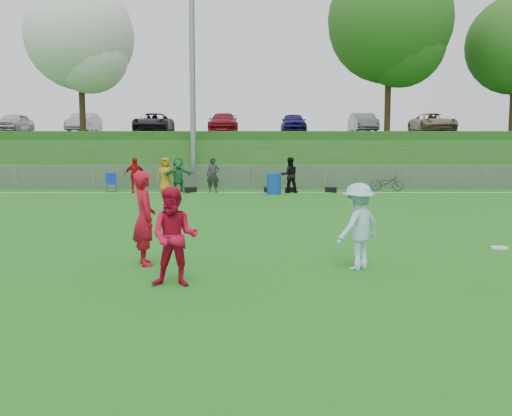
{
  "coord_description": "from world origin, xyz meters",
  "views": [
    {
      "loc": [
        0.18,
        -9.23,
        2.33
      ],
      "look_at": [
        0.21,
        0.5,
        1.23
      ],
      "focal_mm": 40.0,
      "sensor_mm": 36.0,
      "label": 1
    }
  ],
  "objects_px": {
    "player_red_center": "(175,237)",
    "player_blue": "(358,226)",
    "recycling_bin": "(274,184)",
    "player_red_left": "(144,218)",
    "bicycle": "(387,183)",
    "frisbee": "(500,248)"
  },
  "relations": [
    {
      "from": "frisbee",
      "to": "bicycle",
      "type": "height_order",
      "value": "bicycle"
    },
    {
      "from": "player_red_center",
      "to": "player_blue",
      "type": "height_order",
      "value": "player_red_center"
    },
    {
      "from": "player_red_left",
      "to": "player_red_center",
      "type": "height_order",
      "value": "player_red_left"
    },
    {
      "from": "player_blue",
      "to": "recycling_bin",
      "type": "height_order",
      "value": "player_blue"
    },
    {
      "from": "player_blue",
      "to": "frisbee",
      "type": "xyz_separation_m",
      "value": [
        1.76,
        -2.02,
        -0.03
      ]
    },
    {
      "from": "recycling_bin",
      "to": "bicycle",
      "type": "relative_size",
      "value": 0.61
    },
    {
      "from": "player_red_left",
      "to": "bicycle",
      "type": "relative_size",
      "value": 1.13
    },
    {
      "from": "player_blue",
      "to": "frisbee",
      "type": "bearing_deg",
      "value": 91.13
    },
    {
      "from": "player_red_center",
      "to": "bicycle",
      "type": "distance_m",
      "value": 20.62
    },
    {
      "from": "player_red_left",
      "to": "bicycle",
      "type": "xyz_separation_m",
      "value": [
        8.73,
        17.38,
        -0.49
      ]
    },
    {
      "from": "player_red_center",
      "to": "player_blue",
      "type": "distance_m",
      "value": 3.48
    },
    {
      "from": "player_blue",
      "to": "player_red_left",
      "type": "bearing_deg",
      "value": -45.52
    },
    {
      "from": "frisbee",
      "to": "player_blue",
      "type": "bearing_deg",
      "value": 131.15
    },
    {
      "from": "player_red_left",
      "to": "frisbee",
      "type": "bearing_deg",
      "value": -134.17
    },
    {
      "from": "player_red_left",
      "to": "frisbee",
      "type": "distance_m",
      "value": 6.29
    },
    {
      "from": "player_red_center",
      "to": "recycling_bin",
      "type": "distance_m",
      "value": 17.38
    },
    {
      "from": "bicycle",
      "to": "player_red_center",
      "type": "bearing_deg",
      "value": 172.72
    },
    {
      "from": "player_blue",
      "to": "recycling_bin",
      "type": "relative_size",
      "value": 1.65
    },
    {
      "from": "recycling_bin",
      "to": "bicycle",
      "type": "height_order",
      "value": "recycling_bin"
    },
    {
      "from": "player_red_left",
      "to": "bicycle",
      "type": "distance_m",
      "value": 19.45
    },
    {
      "from": "frisbee",
      "to": "player_red_center",
      "type": "bearing_deg",
      "value": 171.43
    },
    {
      "from": "player_red_left",
      "to": "player_blue",
      "type": "xyz_separation_m",
      "value": [
        4.04,
        -0.39,
        -0.1
      ]
    }
  ]
}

